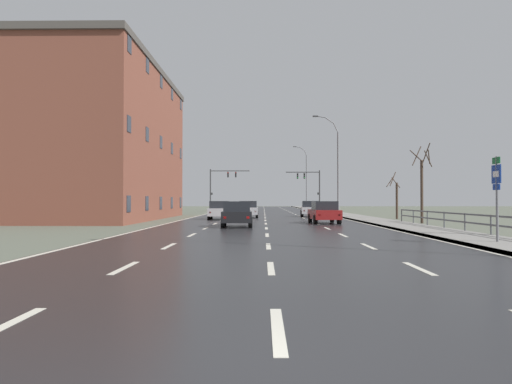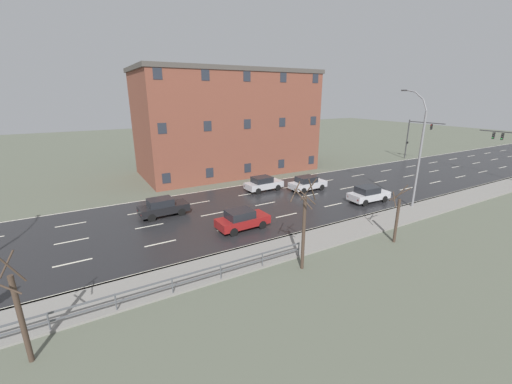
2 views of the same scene
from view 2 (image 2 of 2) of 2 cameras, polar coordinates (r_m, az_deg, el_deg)
ground_plane at (r=39.00m, az=18.96°, el=1.17°), size 160.00×160.00×0.12m
road_asphalt_strip at (r=48.50m, az=28.44°, el=3.11°), size 14.00×120.00×0.03m
sidewalk_right at (r=44.85m, az=37.46°, el=0.68°), size 3.00×120.00×0.12m
guardrail at (r=17.40m, az=-33.26°, el=-18.45°), size 0.07×27.31×1.00m
street_lamp_midground at (r=31.78m, az=27.08°, el=6.32°), size 2.73×0.24×10.47m
traffic_signal_right at (r=49.05m, az=38.64°, el=6.42°), size 4.92×0.36×5.92m
traffic_signal_left at (r=56.28m, az=26.81°, el=9.47°), size 5.80×0.36×6.20m
car_far_right at (r=28.38m, az=-16.35°, el=-2.58°), size 1.96×4.17×1.57m
car_far_left at (r=24.62m, az=-2.51°, el=-4.91°), size 1.99×4.18×1.57m
car_near_left at (r=34.92m, az=9.21°, el=1.57°), size 1.91×4.14×1.57m
car_mid_centre at (r=32.58m, az=19.51°, el=-0.34°), size 2.00×4.18×1.57m
car_near_right at (r=34.38m, az=1.34°, el=1.55°), size 1.94×4.16×1.57m
brick_building at (r=43.08m, az=-5.12°, el=12.41°), size 11.12×22.75×13.07m
bare_tree_near at (r=15.48m, az=-36.65°, el=-17.30°), size 0.95×1.09×5.04m
bare_tree_mid at (r=18.67m, az=8.57°, el=-6.28°), size 1.54×1.54×5.72m
bare_tree_far at (r=24.23m, az=23.95°, el=-4.19°), size 1.07×1.52×4.17m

